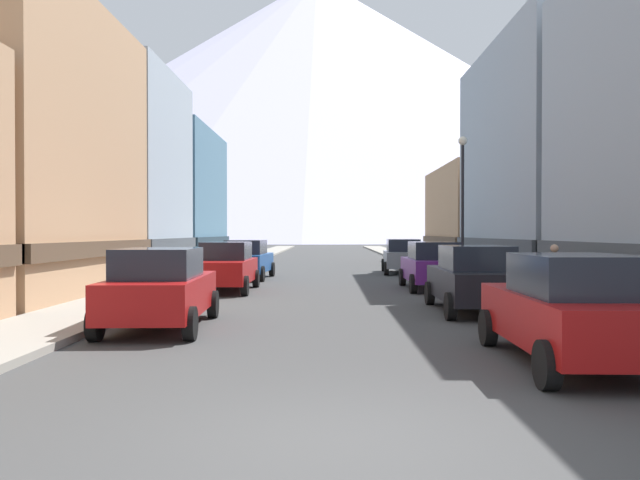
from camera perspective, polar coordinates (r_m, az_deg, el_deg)
ground_plane at (r=6.59m, az=1.65°, el=-18.14°), size 400.00×400.00×0.00m
sidewalk_left at (r=41.74m, az=-7.76°, el=-2.13°), size 2.50×100.00×0.15m
sidewalk_right at (r=41.77m, az=9.47°, el=-2.13°), size 2.50×100.00×0.15m
storefront_left_2 at (r=32.10m, az=-20.34°, el=5.31°), size 8.47×8.47×9.80m
storefront_left_3 at (r=41.95m, az=-15.67°, el=3.49°), size 9.13×11.05×8.70m
storefront_right_2 at (r=31.93m, az=22.84°, el=6.35°), size 9.00×13.13×10.96m
storefront_right_3 at (r=44.41m, az=16.67°, el=1.98°), size 9.50×12.31×6.53m
car_left_0 at (r=14.26m, az=-14.35°, el=-4.27°), size 2.25×4.48×1.78m
car_left_1 at (r=22.85m, az=-8.61°, el=-2.39°), size 2.06×4.40×1.78m
car_left_2 at (r=28.74m, az=-6.69°, el=-1.76°), size 2.24×4.48×1.78m
car_right_0 at (r=10.80m, az=22.00°, el=-5.88°), size 2.12×4.43×1.78m
car_right_1 at (r=17.16m, az=13.88°, el=-3.43°), size 2.11×4.42×1.78m
car_right_2 at (r=23.64m, az=10.22°, el=-2.29°), size 2.08×4.41×1.78m
car_right_3 at (r=32.70m, az=7.56°, el=-1.46°), size 2.25×4.48×1.78m
trash_bin_right at (r=15.85m, az=24.82°, el=-4.74°), size 0.59×0.59×0.98m
potted_plant_0 at (r=19.22m, az=22.45°, el=-3.96°), size 0.52×0.52×0.88m
pedestrian_0 at (r=18.70m, az=20.60°, el=-3.09°), size 0.36×0.36×1.65m
streetlamp_right at (r=25.95m, az=12.89°, el=4.79°), size 0.36×0.36×5.86m
mountain_backdrop at (r=271.53m, az=-0.27°, el=11.99°), size 314.47×314.47×110.63m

